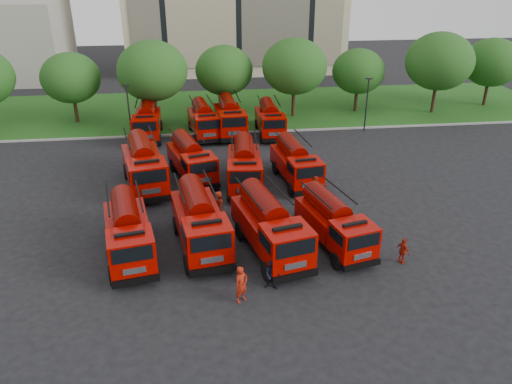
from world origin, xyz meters
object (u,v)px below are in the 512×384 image
Objects in this scene: fire_truck_1 at (200,221)px; firefighter_5 at (314,198)px; fire_truck_0 at (128,232)px; fire_truck_11 at (270,119)px; firefighter_1 at (272,288)px; fire_truck_4 at (144,165)px; firefighter_2 at (401,263)px; fire_truck_10 at (230,117)px; fire_truck_7 at (296,163)px; fire_truck_8 at (147,121)px; firefighter_3 at (342,255)px; fire_truck_5 at (191,159)px; firefighter_4 at (219,215)px; fire_truck_3 at (334,223)px; fire_truck_6 at (244,166)px; fire_truck_9 at (204,120)px; firefighter_0 at (242,301)px; fire_truck_2 at (270,226)px.

fire_truck_1 reaches higher than firefighter_5.
fire_truck_0 reaches higher than fire_truck_11.
fire_truck_4 is at bearing 135.88° from firefighter_1.
fire_truck_11 reaches higher than firefighter_2.
fire_truck_10 is at bearing 71.83° from fire_truck_1.
fire_truck_7 is 16.35m from fire_truck_8.
fire_truck_8 is at bearing 128.59° from fire_truck_7.
fire_truck_11 is 21.29m from firefighter_3.
firefighter_4 is (1.72, -6.37, -1.51)m from fire_truck_5.
firefighter_4 is at bearing -99.59° from fire_truck_10.
fire_truck_0 reaches higher than firefighter_1.
firefighter_4 reaches higher than firefighter_2.
fire_truck_11 is 13.92m from firefighter_5.
fire_truck_3 reaches higher than firefighter_4.
firefighter_1 is at bearing -72.41° from fire_truck_4.
firefighter_2 is (11.53, -13.09, -1.51)m from fire_truck_5.
firefighter_5 is at bearing -50.51° from fire_truck_8.
fire_truck_4 reaches higher than fire_truck_5.
firefighter_5 is (12.51, -14.37, -1.54)m from fire_truck_8.
fire_truck_6 is at bearing -57.60° from fire_truck_8.
firefighter_2 is 0.90× the size of firefighter_4.
fire_truck_9 is at bearing 67.10° from fire_truck_5.
firefighter_0 is 1.07× the size of firefighter_5.
firefighter_4 is at bearing 33.58° from firefighter_2.
firefighter_3 is (4.06, -0.95, -1.65)m from fire_truck_2.
fire_truck_9 is 3.98× the size of firefighter_4.
firefighter_2 is at bearing -78.87° from fire_truck_7.
fire_truck_6 is (-4.36, 8.86, 0.12)m from fire_truck_3.
fire_truck_2 is 11.87m from fire_truck_5.
fire_truck_2 is 20.94m from fire_truck_10.
fire_truck_6 reaches higher than fire_truck_5.
fire_truck_5 is at bearing -69.20° from fire_truck_8.
fire_truck_3 is 3.42× the size of firefighter_0.
fire_truck_10 is 3.65× the size of firefighter_0.
fire_truck_1 is 3.80× the size of firefighter_0.
fire_truck_1 is at bearing -108.35° from fire_truck_6.
fire_truck_1 is at bearing 72.70° from firefighter_0.
fire_truck_10 is at bearing 102.35° from fire_truck_7.
fire_truck_10 is (-4.60, 20.66, 0.15)m from fire_truck_3.
firefighter_3 is 8.78m from firefighter_4.
fire_truck_9 reaches higher than firefighter_3.
firefighter_2 is (10.38, -22.77, -1.51)m from fire_truck_9.
fire_truck_11 is (-0.39, 10.81, -0.03)m from fire_truck_7.
fire_truck_8 is at bearing 170.99° from fire_truck_9.
fire_truck_7 is 12.19m from fire_truck_10.
fire_truck_1 is 8.41m from firefighter_3.
fire_truck_4 is (0.11, 9.35, 0.14)m from fire_truck_0.
fire_truck_7 is at bearing -58.43° from firefighter_5.
fire_truck_7 is 13.58m from firefighter_1.
fire_truck_2 is 10.00m from fire_truck_7.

